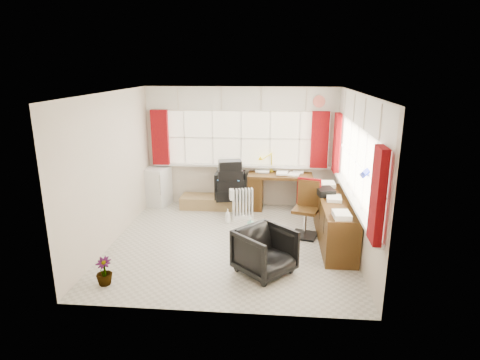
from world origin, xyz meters
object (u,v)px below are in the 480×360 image
at_px(task_chair, 307,206).
at_px(credenza, 334,220).
at_px(office_chair, 265,251).
at_px(mini_fridge, 157,186).
at_px(desk, 280,189).
at_px(crt_tv, 230,185).
at_px(desk_lamp, 272,158).
at_px(tv_bench, 214,202).
at_px(radiator, 243,206).

height_order(task_chair, credenza, task_chair).
relative_size(office_chair, mini_fridge, 0.90).
xyz_separation_m(desk, crt_tv, (-1.03, -0.09, 0.09)).
xyz_separation_m(desk_lamp, tv_bench, (-1.19, -0.23, -0.91)).
height_order(radiator, crt_tv, crt_tv).
height_order(desk, desk_lamp, desk_lamp).
distance_m(desk_lamp, credenza, 2.17).
distance_m(desk_lamp, tv_bench, 1.52).
distance_m(desk, crt_tv, 1.04).
bearing_deg(desk, tv_bench, -176.67).
relative_size(task_chair, mini_fridge, 1.23).
bearing_deg(desk_lamp, crt_tv, -164.23).
distance_m(tv_bench, crt_tv, 0.52).
xyz_separation_m(tv_bench, mini_fridge, (-1.25, 0.08, 0.28)).
bearing_deg(office_chair, credenza, -0.83).
height_order(office_chair, crt_tv, crt_tv).
height_order(desk_lamp, mini_fridge, desk_lamp).
height_order(desk, credenza, credenza).
height_order(radiator, tv_bench, radiator).
xyz_separation_m(task_chair, credenza, (0.44, -0.29, -0.15)).
bearing_deg(office_chair, radiator, 56.45).
xyz_separation_m(radiator, credenza, (1.63, -0.94, 0.14)).
bearing_deg(radiator, tv_bench, 138.31).
distance_m(crt_tv, mini_fridge, 1.59).
height_order(credenza, tv_bench, credenza).
distance_m(desk, tv_bench, 1.41).
distance_m(desk_lamp, task_chair, 1.68).
height_order(task_chair, crt_tv, task_chair).
distance_m(radiator, mini_fridge, 2.02).
distance_m(task_chair, tv_bench, 2.25).
bearing_deg(crt_tv, office_chair, -73.39).
distance_m(task_chair, radiator, 1.39).
bearing_deg(credenza, office_chair, -134.19).
bearing_deg(office_chair, crt_tv, 59.97).
bearing_deg(tv_bench, desk_lamp, 11.10).
distance_m(office_chair, mini_fridge, 3.66).
xyz_separation_m(desk, mini_fridge, (-2.62, -0.00, -0.01)).
bearing_deg(task_chair, mini_fridge, 156.94).
xyz_separation_m(task_chair, office_chair, (-0.70, -1.46, -0.20)).
bearing_deg(mini_fridge, desk_lamp, 3.59).
bearing_deg(radiator, crt_tv, 118.44).
bearing_deg(desk, crt_tv, -175.22).
bearing_deg(mini_fridge, task_chair, -23.06).
xyz_separation_m(desk, tv_bench, (-1.37, -0.08, -0.30)).
relative_size(desk_lamp, task_chair, 0.40).
distance_m(task_chair, crt_tv, 1.94).
relative_size(office_chair, crt_tv, 1.24).
height_order(desk_lamp, credenza, desk_lamp).
distance_m(desk, desk_lamp, 0.66).
xyz_separation_m(radiator, mini_fridge, (-1.90, 0.66, 0.16)).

